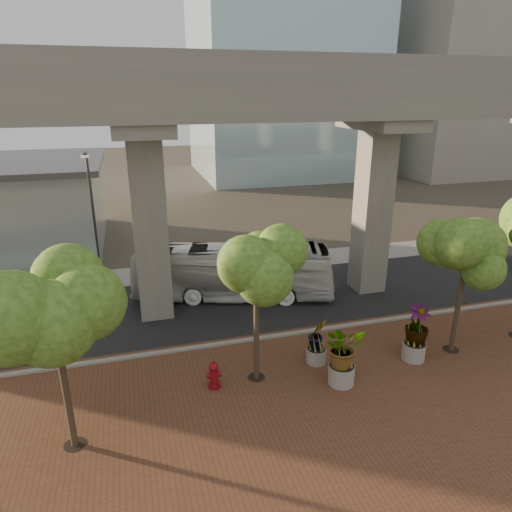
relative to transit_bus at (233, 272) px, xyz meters
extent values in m
plane|color=#3D362C|center=(1.71, -2.95, -1.51)|extent=(160.00, 160.00, 0.00)
cube|color=brown|center=(1.71, -10.95, -1.48)|extent=(70.00, 13.00, 0.06)
cube|color=black|center=(1.71, -0.95, -1.49)|extent=(90.00, 8.00, 0.04)
cube|color=gray|center=(1.71, -4.95, -1.43)|extent=(70.00, 0.25, 0.16)
cube|color=gray|center=(1.71, 4.55, -1.48)|extent=(90.00, 3.00, 0.06)
cube|color=gray|center=(1.71, -2.55, 8.99)|extent=(72.00, 2.40, 1.80)
cube|color=gray|center=(1.71, 0.65, 8.99)|extent=(72.00, 2.40, 1.80)
cube|color=gray|center=(1.71, -3.65, 10.39)|extent=(72.00, 0.12, 1.00)
cube|color=gray|center=(1.71, 1.75, 10.39)|extent=(72.00, 0.12, 1.00)
cube|color=gray|center=(39.71, 33.05, 10.49)|extent=(18.00, 16.00, 24.00)
imported|color=silver|center=(0.00, 0.00, 0.00)|extent=(11.14, 5.51, 3.03)
cylinder|color=maroon|center=(-2.62, -7.93, -1.40)|extent=(0.52, 0.52, 0.11)
cylinder|color=maroon|center=(-2.62, -7.93, -0.98)|extent=(0.34, 0.34, 0.83)
sphere|color=maroon|center=(-2.62, -7.93, -0.56)|extent=(0.40, 0.40, 0.40)
cylinder|color=maroon|center=(-2.62, -7.93, -0.38)|extent=(0.11, 0.11, 0.14)
cylinder|color=maroon|center=(-2.62, -7.93, -0.91)|extent=(0.57, 0.23, 0.23)
cylinder|color=#A49E94|center=(2.21, -9.05, -1.06)|extent=(1.03, 1.03, 0.80)
imported|color=#345617|center=(2.21, -9.05, 0.20)|extent=(2.28, 2.28, 1.71)
cylinder|color=#A9A399|center=(5.95, -8.31, -1.08)|extent=(0.96, 0.96, 0.75)
imported|color=#345617|center=(5.95, -8.31, 0.18)|extent=(2.36, 2.36, 1.77)
cylinder|color=gray|center=(1.85, -7.41, -1.13)|extent=(0.83, 0.83, 0.65)
imported|color=#345617|center=(1.85, -7.41, -0.12)|extent=(1.84, 1.84, 1.38)
cylinder|color=#463828|center=(-7.56, -9.74, 0.45)|extent=(0.22, 0.22, 3.81)
cylinder|color=black|center=(-7.56, -9.74, -1.45)|extent=(0.70, 0.70, 0.01)
cylinder|color=#463828|center=(-0.88, -7.78, 0.45)|extent=(0.22, 0.22, 3.81)
cylinder|color=black|center=(-0.88, -7.78, -1.45)|extent=(0.70, 0.70, 0.01)
cylinder|color=#463828|center=(8.01, -8.13, 0.25)|extent=(0.22, 0.22, 3.40)
cylinder|color=black|center=(8.01, -8.13, -1.45)|extent=(0.70, 0.70, 0.01)
cylinder|color=#302F35|center=(-7.11, 3.28, 2.42)|extent=(0.14, 0.14, 7.79)
cube|color=#302F35|center=(-7.11, 2.79, 6.32)|extent=(0.15, 0.97, 0.15)
cube|color=silver|center=(-7.11, 2.30, 6.22)|extent=(0.39, 0.19, 0.12)
cylinder|color=#2D2D32|center=(10.95, 3.98, 2.08)|extent=(0.12, 0.12, 7.11)
cube|color=#2D2D32|center=(10.95, 3.53, 5.64)|extent=(0.13, 0.89, 0.13)
cube|color=silver|center=(10.95, 3.09, 5.55)|extent=(0.36, 0.18, 0.11)
camera|label=1|loc=(-5.12, -22.72, 9.34)|focal=32.00mm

